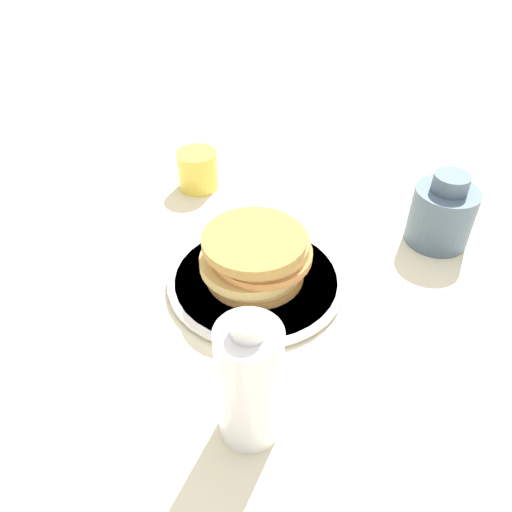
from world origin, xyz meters
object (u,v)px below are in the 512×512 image
pancake_stack (255,256)px  water_bottle_near (249,383)px  plate (256,280)px  cream_jug (442,213)px  juice_glass (198,170)px

pancake_stack → water_bottle_near: 0.24m
plate → water_bottle_near: (0.16, -0.18, 0.08)m
cream_jug → water_bottle_near: 0.47m
pancake_stack → juice_glass: size_ratio=2.13×
water_bottle_near → juice_glass: bearing=143.5°
juice_glass → cream_jug: cream_jug is taller
pancake_stack → juice_glass: 0.29m
pancake_stack → cream_jug: size_ratio=1.29×
water_bottle_near → cream_jug: bearing=90.5°
plate → juice_glass: 0.30m
juice_glass → pancake_stack: bearing=-25.9°
plate → pancake_stack: size_ratio=1.65×
pancake_stack → water_bottle_near: size_ratio=0.90×
plate → cream_jug: size_ratio=2.13×
juice_glass → plate: bearing=-25.9°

